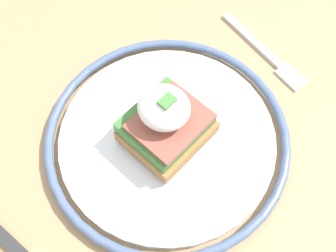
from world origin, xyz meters
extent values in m
cube|color=tan|center=(0.00, 0.00, 0.73)|extent=(0.89, 0.86, 0.03)
cylinder|color=tan|center=(-0.38, -0.37, 0.36)|extent=(0.06, 0.06, 0.71)
cylinder|color=silver|center=(0.00, -0.01, 0.75)|extent=(0.24, 0.24, 0.01)
torus|color=slate|center=(0.00, -0.01, 0.75)|extent=(0.27, 0.27, 0.01)
cube|color=#9E703D|center=(0.00, -0.01, 0.77)|extent=(0.09, 0.08, 0.02)
cube|color=#427A38|center=(0.00, -0.01, 0.78)|extent=(0.08, 0.07, 0.02)
cube|color=brown|center=(0.00, -0.01, 0.80)|extent=(0.08, 0.06, 0.01)
ellipsoid|color=white|center=(0.00, -0.02, 0.81)|extent=(0.05, 0.05, 0.03)
cube|color=#47843D|center=(0.00, -0.01, 0.83)|extent=(0.02, 0.01, 0.00)
cube|color=silver|center=(-0.18, -0.03, 0.75)|extent=(0.03, 0.11, 0.00)
cube|color=silver|center=(-0.17, 0.04, 0.75)|extent=(0.03, 0.04, 0.00)
cube|color=#2D2D2D|center=(0.19, -0.06, 0.75)|extent=(0.02, 0.08, 0.01)
camera|label=1|loc=(0.15, 0.13, 1.17)|focal=45.00mm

